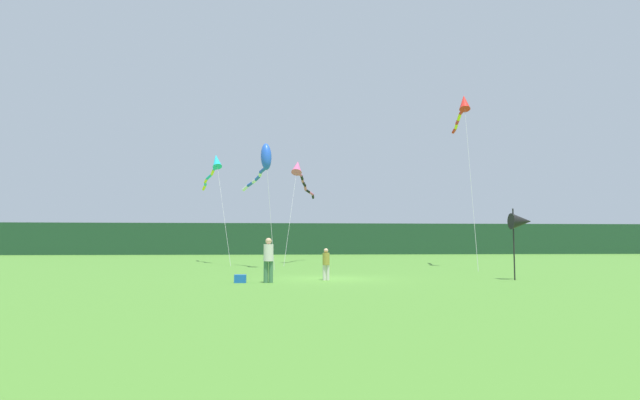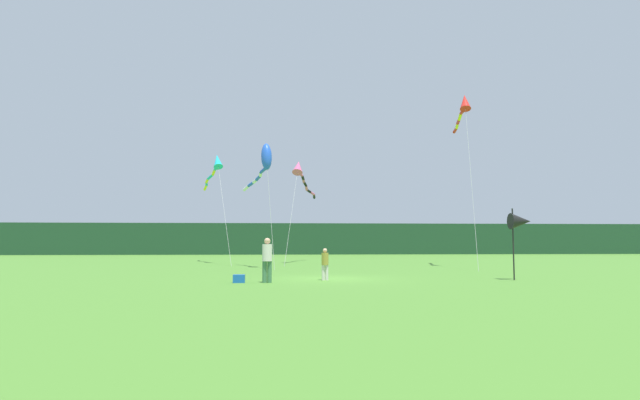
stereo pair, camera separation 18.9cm
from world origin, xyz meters
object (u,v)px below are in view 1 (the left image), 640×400
(kite_red, at_px, (463,107))
(kite_blue, at_px, (264,161))
(person_adult, at_px, (268,258))
(cooler_box, at_px, (240,279))
(kite_cyan, at_px, (214,166))
(person_child, at_px, (326,262))
(kite_rainbow, at_px, (300,173))
(banner_flag_pole, at_px, (521,222))

(kite_red, distance_m, kite_blue, 13.54)
(person_adult, bearing_deg, cooler_box, 175.08)
(person_adult, height_order, kite_red, kite_red)
(kite_cyan, height_order, kite_blue, kite_cyan)
(kite_red, bearing_deg, person_adult, -135.86)
(kite_cyan, xyz_separation_m, kite_blue, (3.99, -7.92, -0.77))
(person_adult, xyz_separation_m, kite_cyan, (-4.47, 19.48, 6.42))
(kite_blue, bearing_deg, person_adult, -87.62)
(kite_red, height_order, kite_cyan, kite_red)
(kite_cyan, relative_size, kite_blue, 1.21)
(person_child, height_order, kite_cyan, kite_cyan)
(kite_red, distance_m, kite_rainbow, 13.08)
(person_child, height_order, cooler_box, person_child)
(kite_blue, relative_size, kite_rainbow, 0.74)
(person_child, relative_size, kite_cyan, 0.14)
(kite_red, relative_size, kite_blue, 1.46)
(banner_flag_pole, height_order, kite_blue, kite_blue)
(kite_cyan, bearing_deg, banner_flag_pole, -51.07)
(kite_blue, height_order, kite_rainbow, kite_rainbow)
(kite_red, bearing_deg, cooler_box, -138.52)
(banner_flag_pole, distance_m, kite_blue, 16.23)
(cooler_box, bearing_deg, banner_flag_pole, 2.55)
(person_adult, distance_m, kite_blue, 12.88)
(kite_red, height_order, kite_blue, kite_red)
(person_adult, relative_size, banner_flag_pole, 0.58)
(kite_red, bearing_deg, person_child, -132.66)
(cooler_box, relative_size, kite_cyan, 0.05)
(banner_flag_pole, bearing_deg, kite_cyan, 128.93)
(kite_red, bearing_deg, kite_rainbow, 146.02)
(person_adult, height_order, cooler_box, person_adult)
(person_child, xyz_separation_m, kite_blue, (-2.90, 10.37, 5.90))
(cooler_box, relative_size, banner_flag_pole, 0.15)
(kite_red, xyz_separation_m, kite_blue, (-12.98, -0.57, -3.81))
(kite_blue, bearing_deg, kite_red, 2.51)
(kite_blue, bearing_deg, banner_flag_pole, -44.22)
(cooler_box, bearing_deg, kite_red, 41.48)
(kite_cyan, bearing_deg, kite_rainbow, -2.78)
(person_adult, distance_m, cooler_box, 1.39)
(kite_blue, xyz_separation_m, kite_rainbow, (2.54, 7.61, 0.28))
(cooler_box, bearing_deg, person_child, 17.22)
(person_adult, relative_size, person_child, 1.32)
(banner_flag_pole, xyz_separation_m, kite_rainbow, (-8.70, 18.54, 4.46))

